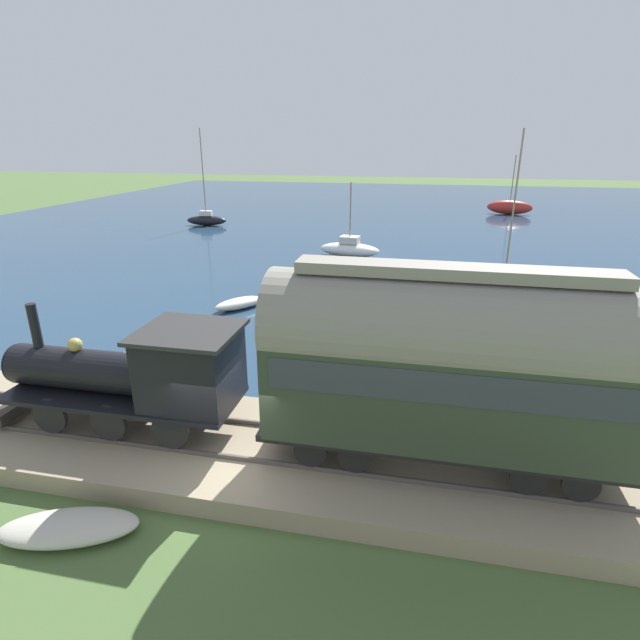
# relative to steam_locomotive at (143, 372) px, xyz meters

# --- Properties ---
(ground_plane) EXTENTS (200.00, 200.00, 0.00)m
(ground_plane) POSITION_rel_steam_locomotive_xyz_m (-0.68, -2.52, -2.18)
(ground_plane) COLOR #476033
(harbor_water) EXTENTS (80.00, 80.00, 0.01)m
(harbor_water) POSITION_rel_steam_locomotive_xyz_m (42.51, -2.52, -2.18)
(harbor_water) COLOR navy
(harbor_water) RESTS_ON ground
(rail_embankment) EXTENTS (4.43, 56.00, 0.63)m
(rail_embankment) POSITION_rel_steam_locomotive_xyz_m (0.00, -2.52, -1.93)
(rail_embankment) COLOR gray
(rail_embankment) RESTS_ON ground
(steam_locomotive) EXTENTS (2.15, 6.57, 3.14)m
(steam_locomotive) POSITION_rel_steam_locomotive_xyz_m (0.00, 0.00, 0.00)
(steam_locomotive) COLOR black
(steam_locomotive) RESTS_ON rail_embankment
(passenger_coach) EXTENTS (2.31, 8.10, 4.64)m
(passenger_coach) POSITION_rel_steam_locomotive_xyz_m (0.00, -7.29, 1.00)
(passenger_coach) COLOR black
(passenger_coach) RESTS_ON rail_embankment
(sailboat_white) EXTENTS (2.22, 4.38, 4.95)m
(sailboat_white) POSITION_rel_steam_locomotive_xyz_m (23.32, -1.70, -1.63)
(sailboat_white) COLOR white
(sailboat_white) RESTS_ON harbor_water
(sailboat_black) EXTENTS (1.44, 3.79, 8.51)m
(sailboat_black) POSITION_rel_steam_locomotive_xyz_m (33.53, 13.33, -1.59)
(sailboat_black) COLOR black
(sailboat_black) RESTS_ON harbor_water
(sailboat_red) EXTENTS (2.09, 4.77, 6.04)m
(sailboat_red) POSITION_rel_steam_locomotive_xyz_m (46.97, -15.34, -1.44)
(sailboat_red) COLOR #B72D23
(sailboat_red) RESTS_ON harbor_water
(sailboat_brown) EXTENTS (2.14, 3.47, 8.15)m
(sailboat_brown) POSITION_rel_steam_locomotive_xyz_m (18.87, -11.27, -1.67)
(sailboat_brown) COLOR brown
(sailboat_brown) RESTS_ON harbor_water
(rowboat_off_pier) EXTENTS (2.56, 2.32, 0.51)m
(rowboat_off_pier) POSITION_rel_steam_locomotive_xyz_m (11.23, 1.78, -1.92)
(rowboat_off_pier) COLOR beige
(rowboat_off_pier) RESTS_ON harbor_water
(rowboat_mid_harbor) EXTENTS (1.18, 2.24, 0.51)m
(rowboat_mid_harbor) POSITION_rel_steam_locomotive_xyz_m (8.00, -14.19, -1.92)
(rowboat_mid_harbor) COLOR #B7B2A3
(rowboat_mid_harbor) RESTS_ON harbor_water
(rowboat_near_shore) EXTENTS (1.47, 1.94, 0.36)m
(rowboat_near_shore) POSITION_rel_steam_locomotive_xyz_m (6.53, -11.89, -1.99)
(rowboat_near_shore) COLOR #B7B2A3
(rowboat_near_shore) RESTS_ON harbor_water
(rowboat_far_out) EXTENTS (1.89, 2.42, 0.48)m
(rowboat_far_out) POSITION_rel_steam_locomotive_xyz_m (4.22, 3.60, -1.94)
(rowboat_far_out) COLOR silver
(rowboat_far_out) RESTS_ON harbor_water
(beached_dinghy) EXTENTS (1.88, 3.00, 0.44)m
(beached_dinghy) POSITION_rel_steam_locomotive_xyz_m (-3.25, 0.02, -1.96)
(beached_dinghy) COLOR #B7B2A3
(beached_dinghy) RESTS_ON ground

